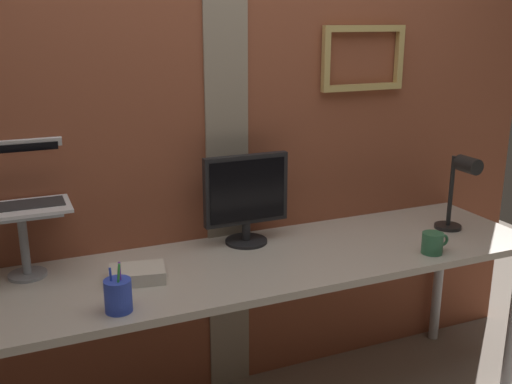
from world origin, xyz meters
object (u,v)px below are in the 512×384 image
object	(u,v)px
monitor	(246,195)
desk_lamp	(460,185)
laptop	(17,187)
pen_cup	(118,295)
coffee_mug	(433,243)

from	to	relation	value
monitor	desk_lamp	xyz separation A→B (m)	(0.92, -0.25, 0.00)
laptop	monitor	bearing A→B (deg)	-5.09
monitor	desk_lamp	world-z (taller)	monitor
laptop	pen_cup	xyz separation A→B (m)	(0.26, -0.49, -0.27)
monitor	laptop	xyz separation A→B (m)	(-0.88, 0.08, 0.11)
monitor	laptop	bearing A→B (deg)	174.91
pen_cup	coffee_mug	size ratio (longest dim) A/B	1.41
desk_lamp	coffee_mug	xyz separation A→B (m)	(-0.26, -0.16, -0.17)
laptop	coffee_mug	distance (m)	1.63
pen_cup	coffee_mug	distance (m)	1.27
monitor	laptop	distance (m)	0.89
monitor	pen_cup	size ratio (longest dim) A/B	2.21
monitor	pen_cup	xyz separation A→B (m)	(-0.62, -0.41, -0.16)
desk_lamp	coffee_mug	bearing A→B (deg)	-148.41
desk_lamp	pen_cup	bearing A→B (deg)	-173.96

